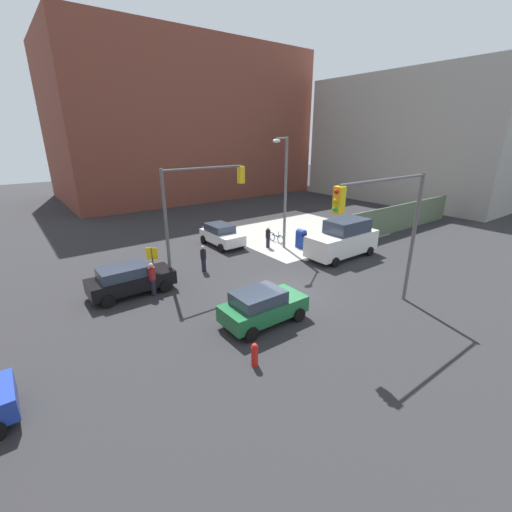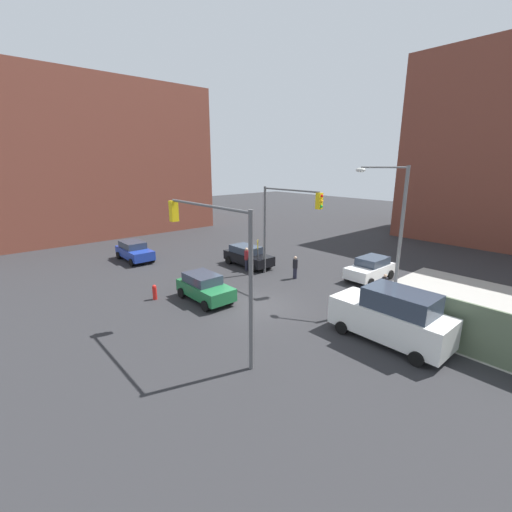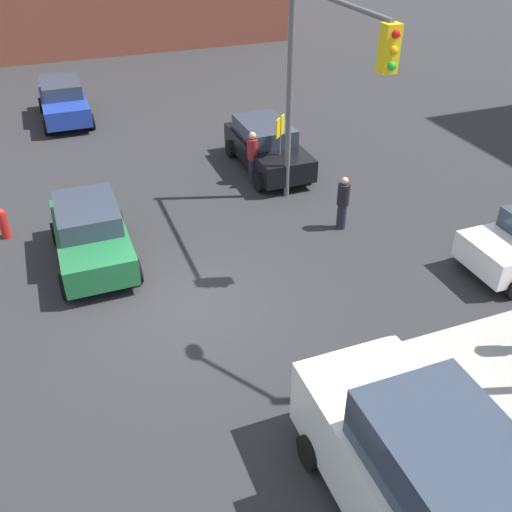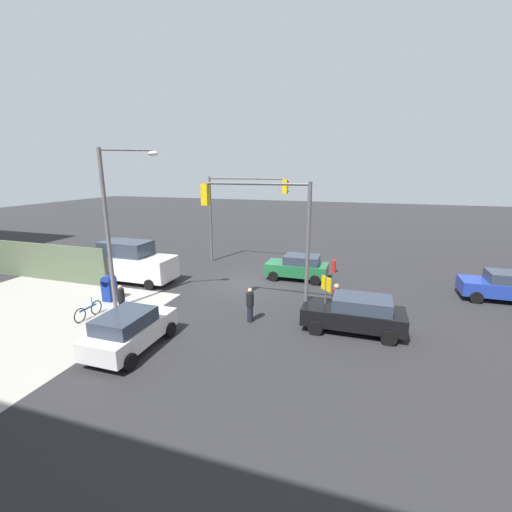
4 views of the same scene
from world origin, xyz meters
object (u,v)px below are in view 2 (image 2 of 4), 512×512
object	(u,v)px
fire_hydrant	(155,292)
pedestrian_waiting	(384,286)
coupe_green	(205,287)
bicycle_leaning_on_fence	(411,297)
street_lamp_corner	(394,227)
pedestrian_walking_north	(247,259)
pedestrian_crossing	(295,267)
traffic_signal_nw_corner	(285,216)
coupe_blue	(134,251)
van_white_delivery	(392,316)
sedan_white	(370,268)
mailbox_blue	(404,303)
traffic_signal_se_corner	(215,247)
hatchback_black	(248,256)

from	to	relation	value
fire_hydrant	pedestrian_waiting	size ratio (longest dim) A/B	0.59
coupe_green	bicycle_leaning_on_fence	xyz separation A→B (m)	(8.48, 9.13, -0.50)
fire_hydrant	coupe_green	bearing A→B (deg)	46.88
street_lamp_corner	pedestrian_walking_north	size ratio (longest dim) A/B	4.39
pedestrian_crossing	pedestrian_waiting	distance (m)	6.33
traffic_signal_nw_corner	coupe_blue	bearing A→B (deg)	-152.79
van_white_delivery	pedestrian_waiting	world-z (taller)	van_white_delivery
traffic_signal_nw_corner	sedan_white	world-z (taller)	traffic_signal_nw_corner
street_lamp_corner	coupe_green	xyz separation A→B (m)	(-7.77, -7.54, -3.86)
mailbox_blue	fire_hydrant	bearing A→B (deg)	-140.60
street_lamp_corner	pedestrian_crossing	xyz separation A→B (m)	(-6.89, -0.40, -3.83)
coupe_blue	pedestrian_waiting	xyz separation A→B (m)	(18.58, 8.12, -0.02)
street_lamp_corner	bicycle_leaning_on_fence	bearing A→B (deg)	65.99
sedan_white	traffic_signal_nw_corner	bearing A→B (deg)	-132.21
traffic_signal_nw_corner	van_white_delivery	bearing A→B (deg)	-15.71
traffic_signal_nw_corner	mailbox_blue	distance (m)	9.52
bicycle_leaning_on_fence	traffic_signal_nw_corner	bearing A→B (deg)	-161.55
street_lamp_corner	van_white_delivery	bearing A→B (deg)	-59.63
mailbox_blue	van_white_delivery	size ratio (longest dim) A/B	0.26
coupe_blue	coupe_green	size ratio (longest dim) A/B	1.07
fire_hydrant	pedestrian_walking_north	xyz separation A→B (m)	(-0.80, 8.00, 0.47)
traffic_signal_nw_corner	traffic_signal_se_corner	size ratio (longest dim) A/B	1.00
hatchback_black	van_white_delivery	size ratio (longest dim) A/B	0.82
traffic_signal_nw_corner	pedestrian_waiting	world-z (taller)	traffic_signal_nw_corner
traffic_signal_se_corner	mailbox_blue	distance (m)	11.05
traffic_signal_se_corner	traffic_signal_nw_corner	bearing A→B (deg)	117.08
hatchback_black	mailbox_blue	bearing A→B (deg)	1.39
street_lamp_corner	sedan_white	world-z (taller)	street_lamp_corner
traffic_signal_nw_corner	pedestrian_waiting	xyz separation A→B (m)	(6.68, 2.00, -3.80)
traffic_signal_nw_corner	street_lamp_corner	world-z (taller)	street_lamp_corner
traffic_signal_nw_corner	bicycle_leaning_on_fence	distance (m)	9.53
mailbox_blue	bicycle_leaning_on_fence	size ratio (longest dim) A/B	0.82
traffic_signal_se_corner	pedestrian_waiting	distance (m)	11.84
traffic_signal_se_corner	van_white_delivery	size ratio (longest dim) A/B	1.20
street_lamp_corner	coupe_blue	world-z (taller)	street_lamp_corner
pedestrian_walking_north	bicycle_leaning_on_fence	xyz separation A→B (m)	(11.40, 3.40, -0.61)
traffic_signal_se_corner	coupe_blue	size ratio (longest dim) A/B	1.54
coupe_blue	hatchback_black	bearing A→B (deg)	39.46
pedestrian_waiting	pedestrian_walking_north	xyz separation A→B (m)	(-10.00, -2.70, 0.13)
bicycle_leaning_on_fence	pedestrian_crossing	bearing A→B (deg)	-165.28
van_white_delivery	hatchback_black	bearing A→B (deg)	168.22
sedan_white	mailbox_blue	bearing A→B (deg)	-42.27
sedan_white	pedestrian_crossing	size ratio (longest dim) A/B	2.36
traffic_signal_nw_corner	fire_hydrant	world-z (taller)	traffic_signal_nw_corner
coupe_blue	sedan_white	xyz separation A→B (m)	(16.07, 10.72, -0.00)
traffic_signal_se_corner	coupe_blue	bearing A→B (deg)	170.08
coupe_blue	sedan_white	world-z (taller)	same
coupe_blue	pedestrian_walking_north	bearing A→B (deg)	32.26
street_lamp_corner	bicycle_leaning_on_fence	distance (m)	4.69
traffic_signal_se_corner	street_lamp_corner	xyz separation A→B (m)	(2.77, 10.10, 0.03)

